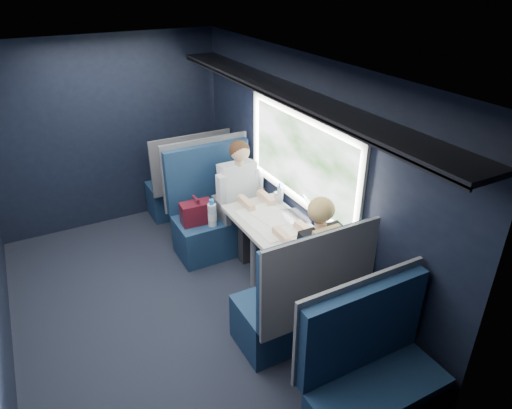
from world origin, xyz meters
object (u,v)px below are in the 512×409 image
seat_row_back (371,382)px  bottle_small (280,194)px  seat_row_front (188,185)px  cup (277,196)px  woman (314,256)px  laptop (300,210)px  seat_bay_far (299,304)px  seat_bay_near (216,215)px  man (242,193)px  table (268,227)px

seat_row_back → bottle_small: (0.48, 2.06, 0.43)m
seat_row_front → bottle_small: bearing=-72.6°
seat_row_front → cup: bearing=-71.8°
woman → laptop: 0.70m
seat_row_back → laptop: size_ratio=3.17×
seat_bay_far → seat_row_front: bearing=90.0°
bottle_small → seat_row_front: bearing=107.4°
laptop → woman: bearing=-111.8°
seat_bay_near → laptop: 1.14m
seat_bay_near → seat_row_back: 2.66m
woman → bottle_small: (0.23, 0.98, 0.11)m
seat_row_front → man: man is taller
seat_bay_far → seat_row_back: size_ratio=1.09×
seat_row_back → cup: 2.21m
laptop → cup: (-0.03, 0.40, -0.02)m
seat_row_front → woman: woman is taller
table → seat_bay_near: bearing=102.7°
seat_bay_far → cup: size_ratio=14.10×
seat_row_back → woman: size_ratio=0.88×
seat_row_back → cup: seat_row_back is taller
woman → cup: 1.07m
woman → seat_bay_far: bearing=-146.2°
seat_bay_near → bottle_small: size_ratio=5.63×
bottle_small → cup: bottle_small is taller
table → seat_bay_far: (-0.18, -0.87, -0.25)m
woman → seat_bay_near: bearing=99.5°
seat_row_back → table: bearing=84.2°
seat_row_front → woman: 2.54m
bottle_small → seat_row_back: bearing=-103.1°
cup → seat_row_back: bearing=-102.7°
table → seat_row_front: 1.82m
laptop → cup: size_ratio=4.09×
seat_row_front → man: (0.25, -1.10, 0.31)m
laptop → seat_bay_near: bearing=119.1°
seat_row_front → woman: size_ratio=0.88×
seat_bay_near → woman: size_ratio=0.95×
seat_row_back → cup: bearing=77.3°
table → seat_bay_near: (-0.20, 0.87, -0.24)m
bottle_small → table: bearing=-138.0°
seat_bay_near → cup: seat_bay_near is taller
seat_row_back → laptop: (0.51, 1.73, 0.40)m
laptop → seat_row_back: bearing=-106.3°
man → table: bearing=-95.5°
woman → seat_row_back: bearing=-102.9°
seat_bay_near → man: man is taller
seat_row_back → laptop: seat_row_back is taller
table → seat_row_front: (-0.18, 1.80, -0.25)m
man → cup: bearing=-57.8°
seat_row_back → man: size_ratio=0.88×
table → bottle_small: size_ratio=4.47×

